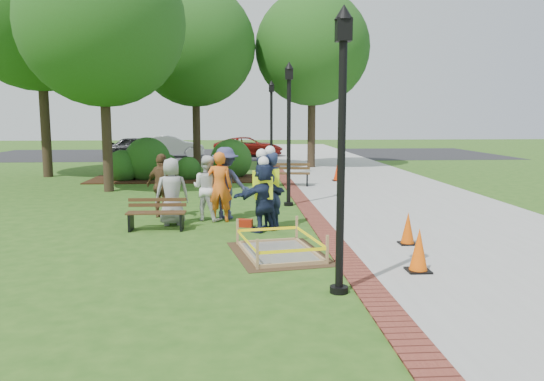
{
  "coord_description": "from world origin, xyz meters",
  "views": [
    {
      "loc": [
        -0.29,
        -10.73,
        2.68
      ],
      "look_at": [
        0.5,
        1.2,
        1.0
      ],
      "focal_mm": 35.0,
      "sensor_mm": 36.0,
      "label": 1
    }
  ],
  "objects": [
    {
      "name": "brick_edging",
      "position": [
        1.75,
        10.0,
        0.01
      ],
      "size": [
        0.5,
        60.0,
        0.03
      ],
      "primitive_type": "cube",
      "color": "maroon",
      "rests_on": "ground"
    },
    {
      "name": "shrub_d",
      "position": [
        -0.55,
        12.7,
        0.0
      ],
      "size": [
        1.82,
        1.82,
        1.82
      ],
      "primitive_type": "sphere",
      "color": "#244D16",
      "rests_on": "ground"
    },
    {
      "name": "mulch_bed",
      "position": [
        -3.0,
        12.0,
        0.02
      ],
      "size": [
        7.0,
        3.0,
        0.05
      ],
      "primitive_type": "cube",
      "color": "#381E0F",
      "rests_on": "ground"
    },
    {
      "name": "shrub_e",
      "position": [
        -3.46,
        12.98,
        0.0
      ],
      "size": [
        1.13,
        1.13,
        1.13
      ],
      "primitive_type": "sphere",
      "color": "#244D16",
      "rests_on": "ground"
    },
    {
      "name": "cone_front",
      "position": [
        2.82,
        -2.04,
        0.38
      ],
      "size": [
        0.4,
        0.4,
        0.78
      ],
      "color": "black",
      "rests_on": "ground"
    },
    {
      "name": "shrub_b",
      "position": [
        -4.09,
        12.01,
        0.0
      ],
      "size": [
        1.95,
        1.95,
        1.95
      ],
      "primitive_type": "sphere",
      "color": "#244D16",
      "rests_on": "ground"
    },
    {
      "name": "lamp_mid",
      "position": [
        1.25,
        5.0,
        2.48
      ],
      "size": [
        0.28,
        0.28,
        4.26
      ],
      "color": "black",
      "rests_on": "ground"
    },
    {
      "name": "tree_back",
      "position": [
        -2.29,
        15.97,
        6.08
      ],
      "size": [
        5.9,
        5.9,
        9.04
      ],
      "color": "#3D2D1E",
      "rests_on": "ground"
    },
    {
      "name": "lamp_near",
      "position": [
        1.25,
        -3.0,
        2.48
      ],
      "size": [
        0.28,
        0.28,
        4.26
      ],
      "color": "black",
      "rests_on": "ground"
    },
    {
      "name": "parked_car_c",
      "position": [
        0.47,
        25.08,
        0.0
      ],
      "size": [
        1.93,
        4.35,
        1.41
      ],
      "primitive_type": "imported",
      "rotation": [
        0.0,
        0.0,
        1.56
      ],
      "color": "maroon",
      "rests_on": "ground"
    },
    {
      "name": "bench_near",
      "position": [
        -2.21,
        1.74,
        0.24
      ],
      "size": [
        1.39,
        0.49,
        0.74
      ],
      "color": "#4E301B",
      "rests_on": "ground"
    },
    {
      "name": "ground",
      "position": [
        0.0,
        0.0,
        0.0
      ],
      "size": [
        100.0,
        100.0,
        0.0
      ],
      "primitive_type": "plane",
      "color": "#285116",
      "rests_on": "ground"
    },
    {
      "name": "wet_concrete_pad",
      "position": [
        0.52,
        -0.64,
        0.23
      ],
      "size": [
        2.09,
        2.57,
        0.55
      ],
      "color": "#47331E",
      "rests_on": "ground"
    },
    {
      "name": "casual_person_b",
      "position": [
        -0.74,
        2.65,
        0.9
      ],
      "size": [
        0.58,
        0.38,
        1.79
      ],
      "color": "orange",
      "rests_on": "ground"
    },
    {
      "name": "tree_far",
      "position": [
        -8.72,
        13.39,
        7.41
      ],
      "size": [
        7.35,
        7.35,
        11.1
      ],
      "color": "#3D2D1E",
      "rests_on": "ground"
    },
    {
      "name": "casual_person_d",
      "position": [
        -2.28,
        3.33,
        0.85
      ],
      "size": [
        0.65,
        0.59,
        1.7
      ],
      "color": "brown",
      "rests_on": "ground"
    },
    {
      "name": "parking_lot",
      "position": [
        0.0,
        27.0,
        0.0
      ],
      "size": [
        36.0,
        12.0,
        0.01
      ],
      "primitive_type": "cube",
      "color": "black",
      "rests_on": "ground"
    },
    {
      "name": "parked_car_b",
      "position": [
        -4.66,
        24.49,
        0.0
      ],
      "size": [
        2.8,
        5.06,
        1.56
      ],
      "primitive_type": "imported",
      "rotation": [
        0.0,
        0.0,
        1.73
      ],
      "color": "silver",
      "rests_on": "ground"
    },
    {
      "name": "hivis_worker_a",
      "position": [
        0.32,
        1.45,
        0.88
      ],
      "size": [
        0.61,
        0.58,
        1.77
      ],
      "color": "#182B40",
      "rests_on": "ground"
    },
    {
      "name": "hivis_worker_c",
      "position": [
        0.28,
        1.68,
        0.95
      ],
      "size": [
        0.62,
        0.44,
        1.93
      ],
      "color": "#181940",
      "rests_on": "ground"
    },
    {
      "name": "shrub_c",
      "position": [
        -2.36,
        11.82,
        0.0
      ],
      "size": [
        1.07,
        1.07,
        1.07
      ],
      "primitive_type": "sphere",
      "color": "#244D16",
      "rests_on": "ground"
    },
    {
      "name": "casual_person_c",
      "position": [
        -1.06,
        2.87,
        0.84
      ],
      "size": [
        0.64,
        0.55,
        1.68
      ],
      "color": "white",
      "rests_on": "ground"
    },
    {
      "name": "sidewalk",
      "position": [
        5.0,
        10.0,
        0.01
      ],
      "size": [
        6.0,
        60.0,
        0.02
      ],
      "primitive_type": "cube",
      "color": "#9E9E99",
      "rests_on": "ground"
    },
    {
      "name": "parked_car_a",
      "position": [
        -6.94,
        25.42,
        0.0
      ],
      "size": [
        2.05,
        4.49,
        1.45
      ],
      "primitive_type": "imported",
      "rotation": [
        0.0,
        0.0,
        1.6
      ],
      "color": "#2C2B2E",
      "rests_on": "ground"
    },
    {
      "name": "tree_left",
      "position": [
        -4.9,
        8.49,
        5.86
      ],
      "size": [
        5.75,
        5.75,
        8.74
      ],
      "color": "#3D2D1E",
      "rests_on": "ground"
    },
    {
      "name": "shrub_a",
      "position": [
        -5.07,
        11.66,
        0.0
      ],
      "size": [
        1.39,
        1.39,
        1.39
      ],
      "primitive_type": "sphere",
      "color": "#244D16",
      "rests_on": "ground"
    },
    {
      "name": "casual_person_a",
      "position": [
        -1.9,
        2.34,
        0.83
      ],
      "size": [
        0.59,
        0.44,
        1.67
      ],
      "color": "#979797",
      "rests_on": "ground"
    },
    {
      "name": "cone_far",
      "position": [
        3.87,
        10.9,
        0.39
      ],
      "size": [
        0.41,
        0.41,
        0.81
      ],
      "color": "black",
      "rests_on": "ground"
    },
    {
      "name": "bench_far",
      "position": [
        1.7,
        9.51,
        0.28
      ],
      "size": [
        1.67,
        0.75,
        0.88
      ],
      "color": "brown",
      "rests_on": "ground"
    },
    {
      "name": "toolbox",
      "position": [
        -0.11,
        1.98,
        0.09
      ],
      "size": [
        0.41,
        0.28,
        0.19
      ],
      "primitive_type": "cube",
      "rotation": [
        0.0,
        0.0,
        -0.23
      ],
      "color": "#9B1E0B",
      "rests_on": "ground"
    },
    {
      "name": "hivis_worker_b",
      "position": [
        0.5,
        1.84,
        0.98
      ],
      "size": [
        0.7,
        0.65,
        1.99
      ],
      "color": "#191E41",
      "rests_on": "ground"
    },
    {
      "name": "casual_person_e",
      "position": [
        -0.6,
        3.08,
        0.94
      ],
      "size": [
        0.68,
        0.52,
        1.88
      ],
      "color": "#393C64",
      "rests_on": "ground"
    },
    {
      "name": "cone_back",
      "position": [
        3.26,
        -0.09,
        0.34
      ],
      "size": [
        0.36,
        0.36,
        0.7
      ],
      "color": "black",
      "rests_on": "ground"
    },
    {
      "name": "lamp_far",
      "position": [
        1.25,
        13.0,
        2.48
      ],
      "size": [
        0.28,
        0.28,
        4.26
      ],
      "color": "black",
      "rests_on": "ground"
    },
    {
      "name": "tree_right",
      "position": [
        3.62,
        17.01,
        6.13
      ],
      "size": [
        5.88,
        5.88,
        9.08
      ],
      "color": "#3D2D1E",
      "rests_on": "ground"
    }
  ]
}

